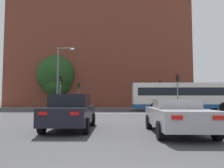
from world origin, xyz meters
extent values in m
cube|color=silver|center=(0.00, 19.03, 0.00)|extent=(9.60, 0.30, 0.01)
cube|color=gray|center=(0.00, 31.73, 0.01)|extent=(70.67, 2.50, 0.01)
cube|color=brown|center=(-3.62, 41.42, 9.84)|extent=(32.50, 14.60, 19.68)
cube|color=#5B5954|center=(-3.62, 41.42, 20.64)|extent=(33.15, 15.18, 1.90)
cube|color=brown|center=(-4.04, 42.80, 22.44)|extent=(0.90, 0.90, 1.71)
cube|color=brown|center=(6.86, 43.46, 22.44)|extent=(0.90, 0.90, 1.71)
cube|color=black|center=(-2.25, 7.21, 0.67)|extent=(1.86, 4.29, 0.70)
cube|color=black|center=(-2.25, 7.16, 1.29)|extent=(1.57, 1.94, 0.54)
cylinder|color=black|center=(-3.14, 8.51, 0.32)|extent=(0.23, 0.64, 0.64)
cylinder|color=black|center=(-1.42, 8.54, 0.32)|extent=(0.23, 0.64, 0.64)
cylinder|color=black|center=(-3.09, 5.87, 0.32)|extent=(0.23, 0.64, 0.64)
cylinder|color=black|center=(-1.37, 5.90, 0.32)|extent=(0.23, 0.64, 0.64)
cube|color=red|center=(-2.77, 5.05, 0.85)|extent=(0.32, 0.06, 0.12)
cube|color=red|center=(-1.66, 5.07, 0.85)|extent=(0.32, 0.06, 0.12)
cube|color=#9E9EA3|center=(2.19, 6.10, 0.65)|extent=(1.94, 4.50, 0.66)
cube|color=#9E9EA3|center=(2.19, 6.21, 1.16)|extent=(1.65, 1.36, 0.37)
cylinder|color=black|center=(1.28, 7.49, 0.32)|extent=(0.22, 0.64, 0.64)
cylinder|color=black|center=(3.11, 7.48, 0.32)|extent=(0.22, 0.64, 0.64)
cylinder|color=black|center=(1.26, 4.71, 0.32)|extent=(0.22, 0.64, 0.64)
cylinder|color=black|center=(3.10, 4.70, 0.32)|extent=(0.22, 0.64, 0.64)
cube|color=red|center=(1.58, 3.83, 0.81)|extent=(0.32, 0.05, 0.12)
cube|color=red|center=(2.77, 3.83, 0.81)|extent=(0.32, 0.05, 0.12)
cube|color=silver|center=(7.85, 23.30, 1.79)|extent=(12.37, 2.57, 2.88)
cube|color=#194C8E|center=(7.85, 23.30, 0.57)|extent=(12.39, 2.59, 0.44)
cube|color=black|center=(7.85, 23.30, 2.23)|extent=(11.38, 2.60, 0.90)
cylinder|color=black|center=(11.68, 24.53, 0.50)|extent=(1.00, 0.28, 1.00)
cylinder|color=black|center=(11.68, 22.07, 0.50)|extent=(1.00, 0.28, 1.00)
cylinder|color=black|center=(4.01, 24.53, 0.50)|extent=(1.00, 0.28, 1.00)
cylinder|color=black|center=(4.01, 22.07, 0.50)|extent=(1.00, 0.28, 1.00)
cylinder|color=slate|center=(6.02, 19.87, 1.58)|extent=(0.12, 0.12, 3.16)
cube|color=black|center=(6.02, 19.87, 3.56)|extent=(0.26, 0.20, 0.80)
sphere|color=red|center=(6.02, 19.74, 3.81)|extent=(0.17, 0.17, 0.17)
sphere|color=black|center=(6.02, 19.74, 3.56)|extent=(0.17, 0.17, 0.17)
sphere|color=black|center=(6.02, 19.74, 3.30)|extent=(0.17, 0.17, 0.17)
cylinder|color=slate|center=(6.33, 30.91, 1.73)|extent=(0.12, 0.12, 3.47)
cube|color=black|center=(6.33, 30.91, 3.87)|extent=(0.26, 0.20, 0.80)
sphere|color=red|center=(6.33, 30.78, 4.13)|extent=(0.17, 0.17, 0.17)
sphere|color=black|center=(6.33, 30.78, 3.87)|extent=(0.17, 0.17, 0.17)
sphere|color=black|center=(6.33, 30.78, 3.61)|extent=(0.17, 0.17, 0.17)
cylinder|color=slate|center=(-6.07, 19.79, 1.49)|extent=(0.12, 0.12, 2.97)
cube|color=black|center=(-6.07, 19.79, 3.37)|extent=(0.26, 0.20, 0.80)
sphere|color=black|center=(-6.07, 19.66, 3.63)|extent=(0.17, 0.17, 0.17)
sphere|color=black|center=(-6.07, 19.66, 3.37)|extent=(0.17, 0.17, 0.17)
sphere|color=#1ED14C|center=(-6.07, 19.66, 3.12)|extent=(0.17, 0.17, 0.17)
cylinder|color=slate|center=(-6.20, 31.32, 1.53)|extent=(0.12, 0.12, 3.06)
cube|color=black|center=(-6.20, 31.32, 3.46)|extent=(0.26, 0.20, 0.80)
sphere|color=black|center=(-6.20, 31.19, 3.71)|extent=(0.17, 0.17, 0.17)
sphere|color=black|center=(-6.20, 31.19, 3.46)|extent=(0.17, 0.17, 0.17)
sphere|color=#1ED14C|center=(-6.20, 31.19, 3.20)|extent=(0.17, 0.17, 0.17)
cylinder|color=slate|center=(-6.10, 18.85, 3.31)|extent=(0.16, 0.16, 6.61)
cylinder|color=slate|center=(-5.39, 18.85, 6.46)|extent=(1.43, 0.10, 0.10)
ellipsoid|color=#B2B2B7|center=(-4.67, 18.85, 6.36)|extent=(0.50, 0.36, 0.22)
cylinder|color=brown|center=(-7.42, 30.85, 0.40)|extent=(0.13, 0.13, 0.80)
cylinder|color=brown|center=(-7.36, 31.01, 0.40)|extent=(0.13, 0.13, 0.80)
cube|color=tan|center=(-7.39, 30.93, 1.12)|extent=(0.34, 0.45, 0.63)
sphere|color=tan|center=(-7.39, 30.93, 1.55)|extent=(0.24, 0.24, 0.24)
cylinder|color=black|center=(-4.97, 32.12, 0.42)|extent=(0.13, 0.13, 0.85)
cylinder|color=black|center=(-4.95, 32.29, 0.42)|extent=(0.13, 0.13, 0.85)
cube|color=navy|center=(-4.96, 32.20, 1.19)|extent=(0.27, 0.42, 0.67)
sphere|color=tan|center=(-4.96, 32.20, 1.65)|extent=(0.25, 0.25, 0.25)
cylinder|color=brown|center=(3.22, 31.59, 0.40)|extent=(0.13, 0.13, 0.80)
cylinder|color=brown|center=(3.08, 31.69, 0.40)|extent=(0.13, 0.13, 0.80)
cube|color=#232328|center=(3.15, 31.64, 1.11)|extent=(0.46, 0.40, 0.63)
sphere|color=tan|center=(3.15, 31.64, 1.55)|extent=(0.24, 0.24, 0.24)
cylinder|color=#4C3823|center=(-10.63, 34.15, 1.43)|extent=(0.36, 0.36, 2.87)
ellipsoid|color=#234C1E|center=(-10.63, 34.15, 5.55)|extent=(6.32, 6.32, 6.64)
cylinder|color=#4C3823|center=(-9.74, 34.40, 1.24)|extent=(0.36, 0.36, 2.49)
ellipsoid|color=#234C1E|center=(-9.74, 34.40, 4.11)|extent=(3.82, 3.82, 4.01)
cylinder|color=#4C3823|center=(-10.48, 33.21, 1.09)|extent=(0.36, 0.36, 2.18)
ellipsoid|color=#234C1E|center=(-10.48, 33.21, 3.75)|extent=(3.70, 3.70, 3.88)
camera|label=1|loc=(-0.16, -2.61, 1.34)|focal=35.00mm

